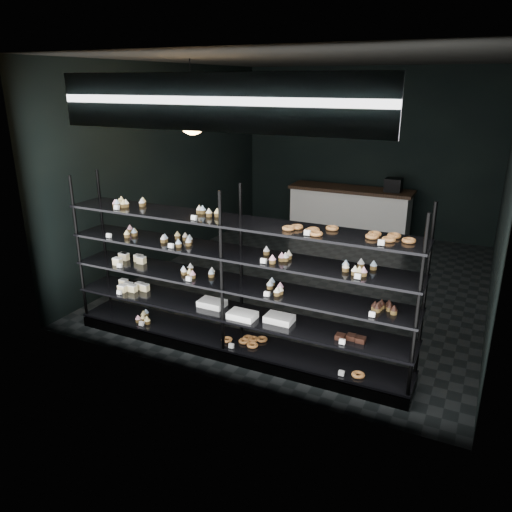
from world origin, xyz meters
name	(u,v)px	position (x,y,z in m)	size (l,w,h in m)	color
room	(316,178)	(0.00, 0.00, 1.60)	(5.01, 6.01, 3.20)	black
display_shelf	(231,301)	(-0.09, -2.45, 0.63)	(4.00, 0.50, 1.91)	black
signage	(209,102)	(0.00, -2.93, 2.75)	(3.30, 0.05, 0.50)	#0B1439
pendant_lamp	(192,121)	(-1.16, -1.42, 2.45)	(0.33, 0.33, 0.90)	black
service_counter	(350,212)	(-0.12, 2.50, 0.50)	(2.36, 0.65, 1.23)	beige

